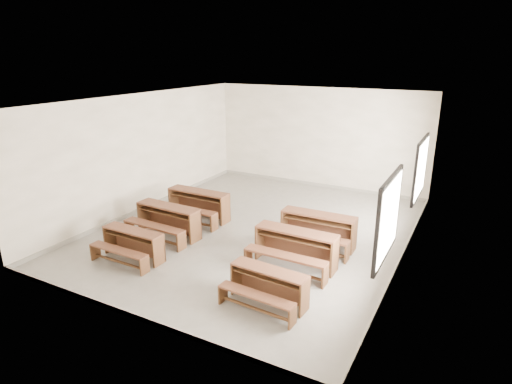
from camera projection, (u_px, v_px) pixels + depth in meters
The scene contains 7 objects.
room at pixel (259, 146), 9.94m from camera, with size 8.50×8.50×3.20m.
desk_set_0 at pixel (132, 242), 9.07m from camera, with size 1.44×0.76×0.64m.
desk_set_1 at pixel (167, 219), 10.20m from camera, with size 1.70×0.94×0.75m.
desk_set_2 at pixel (198, 203), 11.24m from camera, with size 1.71×0.89×0.77m.
desk_set_3 at pixel (268, 284), 7.44m from camera, with size 1.46×0.83×0.64m.
desk_set_4 at pixel (295, 246), 8.73m from camera, with size 1.72×0.91×0.77m.
desk_set_5 at pixel (317, 228), 9.65m from camera, with size 1.72×0.92×0.76m.
Camera 1 is at (4.63, -8.66, 4.21)m, focal length 30.00 mm.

